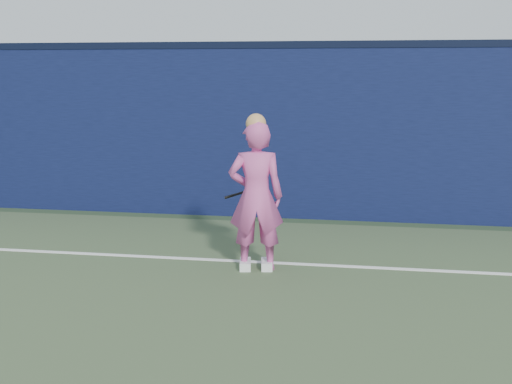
# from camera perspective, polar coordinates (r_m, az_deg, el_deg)

# --- Properties ---
(backstop_wall) EXTENTS (24.00, 0.40, 2.50)m
(backstop_wall) POSITION_cam_1_polar(r_m,az_deg,el_deg) (9.58, 8.49, 5.03)
(backstop_wall) COLOR black
(backstop_wall) RESTS_ON ground
(wall_cap) EXTENTS (24.00, 0.42, 0.10)m
(wall_cap) POSITION_cam_1_polar(r_m,az_deg,el_deg) (9.54, 8.71, 12.82)
(wall_cap) COLOR black
(wall_cap) RESTS_ON backstop_wall
(player) EXTENTS (0.66, 0.49, 1.74)m
(player) POSITION_cam_1_polar(r_m,az_deg,el_deg) (7.03, -0.00, -0.35)
(player) COLOR #CC4F99
(player) RESTS_ON ground
(racket) EXTENTS (0.52, 0.18, 0.28)m
(racket) POSITION_cam_1_polar(r_m,az_deg,el_deg) (7.47, -0.10, 0.22)
(racket) COLOR black
(racket) RESTS_ON ground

